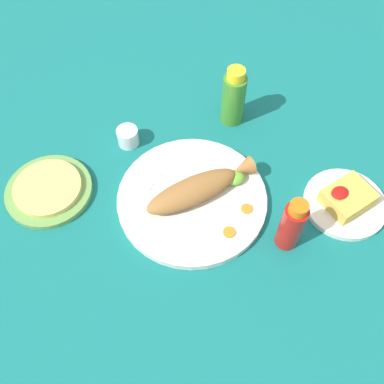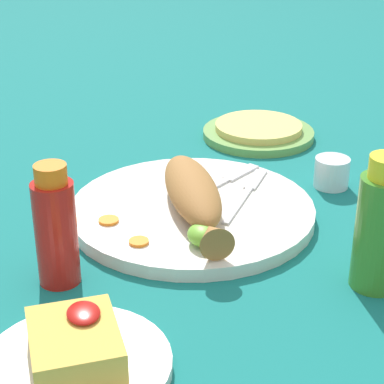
% 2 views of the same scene
% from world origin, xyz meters
% --- Properties ---
extents(ground_plane, '(4.00, 4.00, 0.00)m').
position_xyz_m(ground_plane, '(0.00, 0.00, 0.00)').
color(ground_plane, '#146B66').
extents(main_plate, '(0.34, 0.34, 0.02)m').
position_xyz_m(main_plate, '(0.00, 0.00, 0.01)').
color(main_plate, silver).
rests_on(main_plate, ground_plane).
extents(fried_fish, '(0.27, 0.09, 0.05)m').
position_xyz_m(fried_fish, '(-0.01, 0.00, 0.04)').
color(fried_fish, '#996633').
rests_on(fried_fish, main_plate).
extents(fork_near, '(0.11, 0.16, 0.00)m').
position_xyz_m(fork_near, '(0.06, -0.06, 0.02)').
color(fork_near, silver).
rests_on(fork_near, main_plate).
extents(fork_far, '(0.16, 0.12, 0.00)m').
position_xyz_m(fork_far, '(0.02, -0.09, 0.02)').
color(fork_far, silver).
rests_on(fork_far, main_plate).
extents(carrot_slice_near, '(0.03, 0.03, 0.00)m').
position_xyz_m(carrot_slice_near, '(-0.02, 0.12, 0.02)').
color(carrot_slice_near, orange).
rests_on(carrot_slice_near, main_plate).
extents(carrot_slice_mid, '(0.03, 0.03, 0.00)m').
position_xyz_m(carrot_slice_mid, '(-0.08, 0.09, 0.02)').
color(carrot_slice_mid, orange).
rests_on(carrot_slice_mid, main_plate).
extents(lime_wedge_main, '(0.05, 0.04, 0.03)m').
position_xyz_m(lime_wedge_main, '(-0.11, 0.02, 0.03)').
color(lime_wedge_main, '#6BB233').
rests_on(lime_wedge_main, main_plate).
extents(hot_sauce_bottle_red, '(0.05, 0.05, 0.15)m').
position_xyz_m(hot_sauce_bottle_red, '(-0.11, 0.20, 0.07)').
color(hot_sauce_bottle_red, '#B21914').
rests_on(hot_sauce_bottle_red, ground_plane).
extents(hot_sauce_bottle_green, '(0.06, 0.06, 0.16)m').
position_xyz_m(hot_sauce_bottle_green, '(-0.22, -0.16, 0.08)').
color(hot_sauce_bottle_green, '#3D8428').
rests_on(hot_sauce_bottle_green, ground_plane).
extents(salt_cup, '(0.05, 0.05, 0.05)m').
position_xyz_m(salt_cup, '(0.04, -0.23, 0.02)').
color(salt_cup, silver).
rests_on(salt_cup, ground_plane).
extents(side_plate_fries, '(0.19, 0.19, 0.01)m').
position_xyz_m(side_plate_fries, '(-0.28, 0.20, 0.01)').
color(side_plate_fries, silver).
rests_on(side_plate_fries, ground_plane).
extents(fries_pile, '(0.10, 0.08, 0.04)m').
position_xyz_m(fries_pile, '(-0.28, 0.20, 0.03)').
color(fries_pile, gold).
rests_on(fries_pile, side_plate_fries).
extents(tortilla_plate, '(0.20, 0.20, 0.01)m').
position_xyz_m(tortilla_plate, '(0.26, -0.20, 0.01)').
color(tortilla_plate, '#6B9E4C').
rests_on(tortilla_plate, ground_plane).
extents(tortilla_stack, '(0.15, 0.15, 0.01)m').
position_xyz_m(tortilla_stack, '(0.26, -0.20, 0.02)').
color(tortilla_stack, '#E0C666').
rests_on(tortilla_stack, tortilla_plate).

